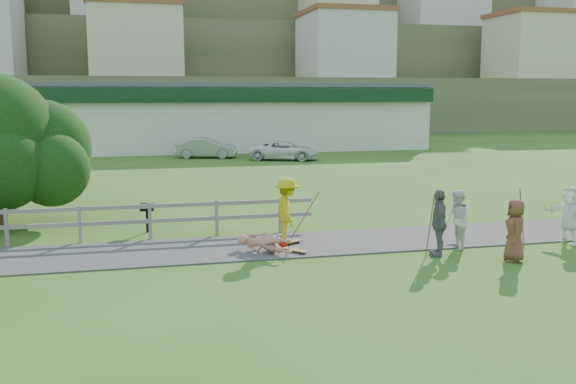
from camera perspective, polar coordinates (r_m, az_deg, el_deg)
name	(u,v)px	position (r m, az deg, el deg)	size (l,w,h in m)	color
ground	(233,263)	(16.68, -4.87, -6.29)	(260.00, 260.00, 0.00)	#315518
path	(225,248)	(18.12, -5.60, -5.02)	(34.00, 3.00, 0.04)	#3D3D40
fence	(57,219)	(19.69, -19.82, -2.30)	(15.05, 0.10, 1.10)	#646058
strip_mall	(216,116)	(51.31, -6.45, 6.74)	(32.50, 10.75, 5.10)	beige
hillside	(145,30)	(107.75, -12.62, 13.90)	(220.00, 67.00, 47.50)	#4C5431
skater_rider	(287,214)	(18.24, -0.06, -1.96)	(1.20, 0.69, 1.86)	#B8A711
skater_fallen	(264,243)	(17.48, -2.13, -4.55)	(1.66, 0.40, 0.60)	tan
spectator_a	(457,220)	(18.43, 14.81, -2.43)	(0.82, 0.64, 1.68)	silver
spectator_b	(439,223)	(17.61, 13.25, -2.68)	(1.06, 0.44, 1.80)	slate
spectator_c	(515,230)	(17.59, 19.53, -3.24)	(0.80, 0.52, 1.63)	brown
spectator_d	(569,215)	(20.22, 23.73, -1.89)	(1.57, 0.50, 1.69)	white
car_silver	(206,148)	(43.82, -7.27, 3.90)	(1.43, 4.11, 1.35)	#95979C
car_white	(284,150)	(42.15, -0.35, 3.72)	(2.10, 4.55, 1.26)	white
bbq	(147,218)	(20.58, -12.41, -2.27)	(0.42, 0.32, 0.92)	black
longboard_rider	(287,244)	(18.42, -0.06, -4.64)	(0.97, 0.24, 0.11)	brown
longboard_fallen	(294,251)	(17.61, 0.50, -5.28)	(0.90, 0.22, 0.10)	brown
helmet	(283,245)	(17.97, -0.47, -4.71)	(0.28, 0.28, 0.28)	#A01606
pole_rider	(304,213)	(18.77, 1.44, -1.85)	(0.03, 0.03, 1.73)	brown
pole_spec_left	(430,226)	(17.38, 12.51, -2.95)	(0.03, 0.03, 1.71)	brown
pole_spec_right	(522,218)	(19.04, 20.08, -2.22)	(0.03, 0.03, 1.74)	brown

